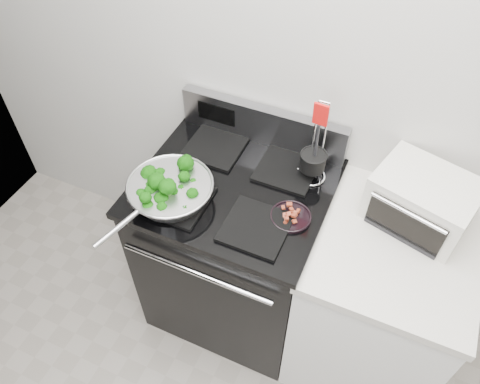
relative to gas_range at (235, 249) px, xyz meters
The scene contains 8 objects.
back_wall 0.97m from the gas_range, 48.22° to the left, with size 4.00×0.02×2.70m, color beige.
gas_range is the anchor object (origin of this frame).
counter 0.69m from the gas_range, ahead, with size 0.62×0.68×0.92m.
skillet 0.58m from the gas_range, 138.04° to the right, with size 0.35×0.54×0.07m.
broccoli_pile 0.60m from the gas_range, 138.34° to the right, with size 0.27×0.27×0.09m, color black, non-canonical shape.
bacon_plate 0.56m from the gas_range, 14.78° to the right, with size 0.16×0.16×0.04m.
utensil_holder 0.62m from the gas_range, 32.03° to the left, with size 0.13×0.13×0.39m.
toaster_oven 0.91m from the gas_range, 12.01° to the left, with size 0.43×0.37×0.21m.
Camera 1 is at (0.26, 0.22, 2.37)m, focal length 35.00 mm.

